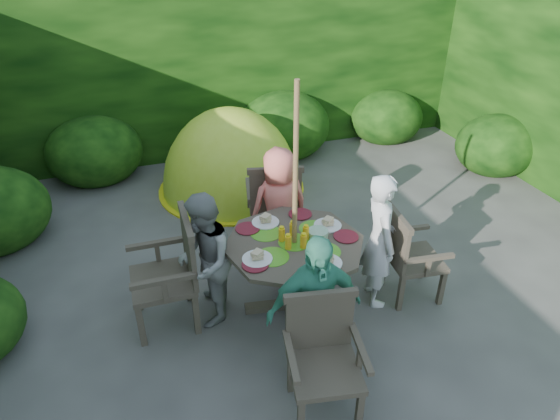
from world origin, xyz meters
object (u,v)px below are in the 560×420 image
object	(u,v)px
parasol_pole	(295,208)
dome_tent	(232,189)
garden_chair_left	(172,271)
child_front	(314,310)
child_right	(380,240)
garden_chair_right	(408,254)
garden_chair_front	(323,355)
patio_table	(295,253)
child_back	(279,207)
garden_chair_back	(274,203)
child_left	(204,261)

from	to	relation	value
parasol_pole	dome_tent	size ratio (longest dim) A/B	0.97
garden_chair_left	child_front	world-z (taller)	child_front
garden_chair_left	child_right	size ratio (longest dim) A/B	0.77
garden_chair_right	garden_chair_front	world-z (taller)	garden_chair_front
patio_table	child_back	size ratio (longest dim) A/B	1.13
garden_chair_right	child_back	size ratio (longest dim) A/B	0.70
garden_chair_front	child_right	size ratio (longest dim) A/B	0.68
garden_chair_left	garden_chair_back	bearing A→B (deg)	126.67
parasol_pole	garden_chair_front	bearing A→B (deg)	-98.73
child_left	child_back	distance (m)	1.13
child_front	child_right	bearing A→B (deg)	34.74
dome_tent	child_right	bearing A→B (deg)	-58.05
garden_chair_right	child_right	xyz separation A→B (m)	(-0.30, 0.05, 0.19)
garden_chair_back	child_right	distance (m)	1.36
child_right	child_back	distance (m)	1.13
child_right	child_front	size ratio (longest dim) A/B	1.01
patio_table	garden_chair_back	world-z (taller)	garden_chair_back
garden_chair_back	garden_chair_front	world-z (taller)	garden_chair_back
child_left	garden_chair_back	bearing A→B (deg)	148.48
garden_chair_left	child_back	world-z (taller)	child_back
garden_chair_front	dome_tent	bearing A→B (deg)	97.13
child_back	garden_chair_front	bearing A→B (deg)	78.27
garden_chair_front	child_left	xyz separation A→B (m)	(-0.62, 1.21, 0.15)
garden_chair_front	child_front	distance (m)	0.34
garden_chair_right	garden_chair_left	world-z (taller)	garden_chair_left
parasol_pole	child_front	distance (m)	0.91
patio_table	dome_tent	xyz separation A→B (m)	(0.00, 2.51, -0.63)
garden_chair_right	child_front	world-z (taller)	child_front
parasol_pole	garden_chair_right	size ratio (longest dim) A/B	2.44
parasol_pole	child_right	distance (m)	0.91
garden_chair_left	child_right	distance (m)	1.89
patio_table	garden_chair_left	bearing A→B (deg)	170.56
child_back	child_front	size ratio (longest dim) A/B	0.98
garden_chair_front	child_front	bearing A→B (deg)	91.36
child_back	dome_tent	size ratio (longest dim) A/B	0.57
patio_table	child_left	size ratio (longest dim) A/B	1.15
garden_chair_right	child_back	world-z (taller)	child_back
garden_chair_front	child_right	distance (m)	1.37
dome_tent	patio_table	bearing A→B (deg)	-74.69
child_front	child_back	bearing A→B (deg)	79.74
patio_table	child_left	distance (m)	0.80
patio_table	child_front	xyz separation A→B (m)	(-0.13, -0.79, 0.03)
garden_chair_left	parasol_pole	bearing A→B (deg)	81.11
patio_table	garden_chair_right	distance (m)	1.11
garden_chair_right	garden_chair_front	xyz separation A→B (m)	(-1.25, -0.91, 0.01)
garden_chair_right	dome_tent	bearing A→B (deg)	28.47
parasol_pole	child_back	xyz separation A→B (m)	(0.12, 0.79, -0.46)
child_back	garden_chair_left	bearing A→B (deg)	24.06
child_back	dome_tent	xyz separation A→B (m)	(-0.12, 1.72, -0.64)
garden_chair_back	child_back	size ratio (longest dim) A/B	0.77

